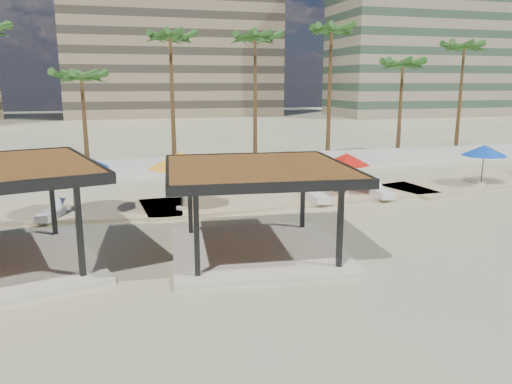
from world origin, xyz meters
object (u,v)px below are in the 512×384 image
at_px(pavilion_central, 257,201).
at_px(lounger_a, 51,214).
at_px(lounger_b, 317,196).
at_px(lounger_c, 380,192).
at_px(umbrella_c, 347,159).

relative_size(pavilion_central, lounger_a, 3.53).
xyz_separation_m(pavilion_central, lounger_b, (5.07, 6.54, -1.56)).
bearing_deg(pavilion_central, lounger_a, 145.90).
bearing_deg(lounger_c, pavilion_central, 131.33).
bearing_deg(lounger_a, umbrella_c, -67.29).
xyz_separation_m(umbrella_c, lounger_a, (-14.85, -0.78, -1.76)).
xyz_separation_m(umbrella_c, lounger_b, (-2.00, -0.77, -1.73)).
bearing_deg(lounger_b, lounger_a, 91.99).
bearing_deg(lounger_b, umbrella_c, -66.90).
bearing_deg(pavilion_central, umbrella_c, 51.87).
bearing_deg(lounger_a, lounger_c, -70.28).
distance_m(lounger_a, lounger_b, 12.84).
distance_m(lounger_a, lounger_c, 16.50).
bearing_deg(lounger_a, lounger_b, -70.27).
relative_size(lounger_a, lounger_b, 0.89).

